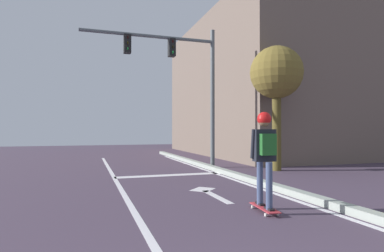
{
  "coord_description": "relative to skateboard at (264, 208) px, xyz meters",
  "views": [
    {
      "loc": [
        -1.1,
        -0.43,
        1.41
      ],
      "look_at": [
        1.2,
        6.52,
        1.5
      ],
      "focal_mm": 29.79,
      "sensor_mm": 36.0,
      "label": 1
    }
  ],
  "objects": [
    {
      "name": "skateboard",
      "position": [
        0.0,
        0.0,
        0.0
      ],
      "size": [
        0.31,
        0.82,
        0.08
      ],
      "color": "#BB313A",
      "rests_on": "ground"
    },
    {
      "name": "lane_line_curbside",
      "position": [
        1.05,
        1.62,
        -0.07
      ],
      "size": [
        0.12,
        20.0,
        0.01
      ],
      "primitive_type": "cube",
      "color": "silver",
      "rests_on": "ground"
    },
    {
      "name": "roadside_tree",
      "position": [
        3.35,
        4.73,
        3.26
      ],
      "size": [
        1.83,
        1.83,
        4.32
      ],
      "color": "brown",
      "rests_on": "ground"
    },
    {
      "name": "traffic_signal_mast",
      "position": [
        0.31,
        6.3,
        3.57
      ],
      "size": [
        4.85,
        0.34,
        5.18
      ],
      "color": "#596164",
      "rests_on": "ground"
    },
    {
      "name": "curb_strip",
      "position": [
        1.3,
        1.62,
        -0.0
      ],
      "size": [
        0.24,
        24.0,
        0.14
      ],
      "primitive_type": "cube",
      "color": "#9AA398",
      "rests_on": "ground"
    },
    {
      "name": "skater",
      "position": [
        -0.0,
        -0.02,
        1.05
      ],
      "size": [
        0.45,
        0.62,
        1.64
      ],
      "color": "#3F4D71",
      "rests_on": "skateboard"
    },
    {
      "name": "lane_line_center",
      "position": [
        -2.13,
        1.62,
        -0.07
      ],
      "size": [
        0.12,
        20.0,
        0.01
      ],
      "primitive_type": "cube",
      "color": "silver",
      "rests_on": "ground"
    },
    {
      "name": "building_block",
      "position": [
        7.3,
        11.97,
        3.79
      ],
      "size": [
        8.19,
        12.76,
        7.71
      ],
      "primitive_type": "cube",
      "color": "#6D5C50",
      "rests_on": "ground"
    },
    {
      "name": "lane_arrow_stem",
      "position": [
        -0.3,
        1.41,
        -0.07
      ],
      "size": [
        0.16,
        1.4,
        0.01
      ],
      "primitive_type": "cube",
      "color": "silver",
      "rests_on": "ground"
    },
    {
      "name": "lane_arrow_head",
      "position": [
        -0.3,
        2.26,
        -0.07
      ],
      "size": [
        0.71,
        0.71,
        0.01
      ],
      "primitive_type": "cube",
      "rotation": [
        0.0,
        0.0,
        0.79
      ],
      "color": "silver",
      "rests_on": "ground"
    },
    {
      "name": "stop_bar",
      "position": [
        -0.46,
        4.8,
        -0.07
      ],
      "size": [
        3.33,
        0.4,
        0.01
      ],
      "primitive_type": "cube",
      "color": "silver",
      "rests_on": "ground"
    }
  ]
}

